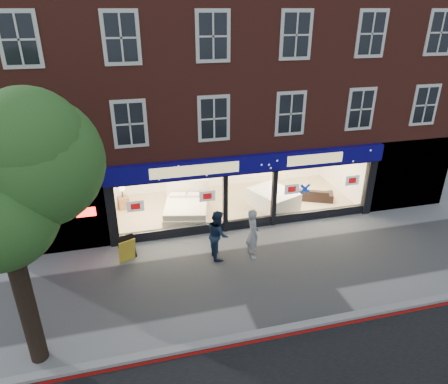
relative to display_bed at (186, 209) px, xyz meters
name	(u,v)px	position (x,y,z in m)	size (l,w,h in m)	color
ground	(275,268)	(2.44, -4.53, -0.46)	(120.00, 120.00, 0.00)	gray
kerb_line	(313,330)	(2.44, -7.63, -0.46)	(60.00, 0.10, 0.01)	#8C0A07
kerb_stone	(311,324)	(2.44, -7.43, -0.40)	(60.00, 0.25, 0.12)	gray
showroom_floor	(235,204)	(2.44, 0.72, -0.41)	(11.00, 4.50, 0.10)	tan
building	(226,53)	(2.42, 2.40, 6.21)	(19.00, 8.26, 10.30)	maroon
display_bed	(186,209)	(0.00, 0.00, 0.00)	(2.36, 2.66, 1.30)	beige
bedside_table	(123,202)	(-2.66, 1.49, -0.09)	(0.45, 0.45, 0.55)	brown
mattress_stack	(273,199)	(4.04, -0.08, 0.03)	(2.23, 2.46, 0.79)	white
sofa	(312,194)	(6.14, 0.21, -0.08)	(1.93, 0.76, 0.56)	black
a_board	(127,249)	(-2.62, -2.71, 0.02)	(0.63, 0.40, 0.97)	gold
pedestrian_grey	(253,234)	(1.89, -3.56, 0.51)	(0.71, 0.46, 1.94)	#96999D
pedestrian_blue	(218,234)	(0.65, -3.26, 0.48)	(0.92, 0.72, 1.89)	#16263F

